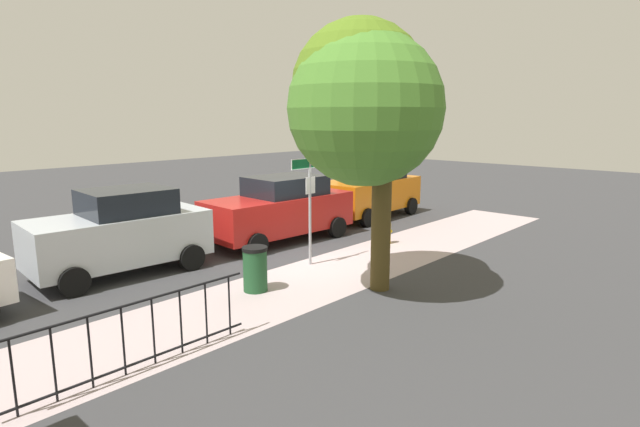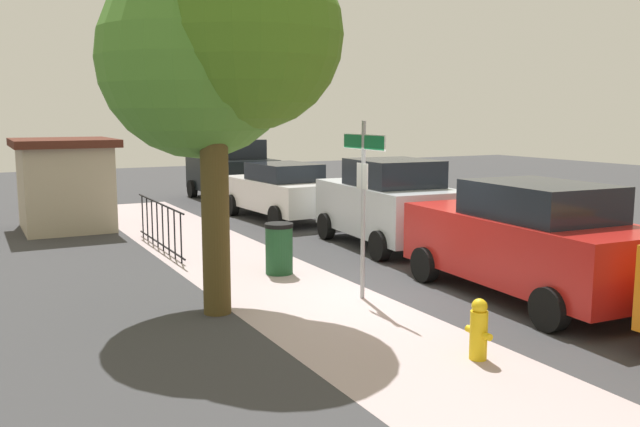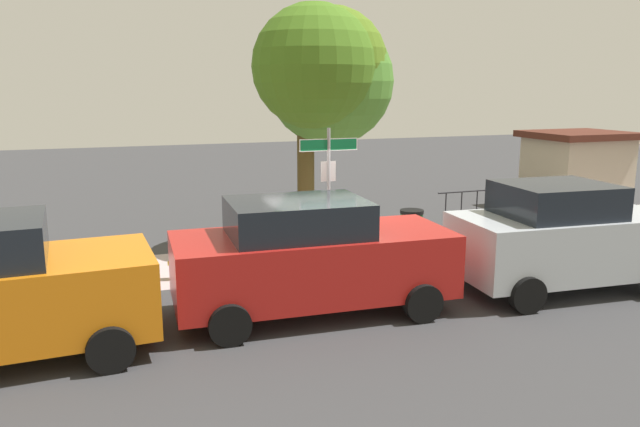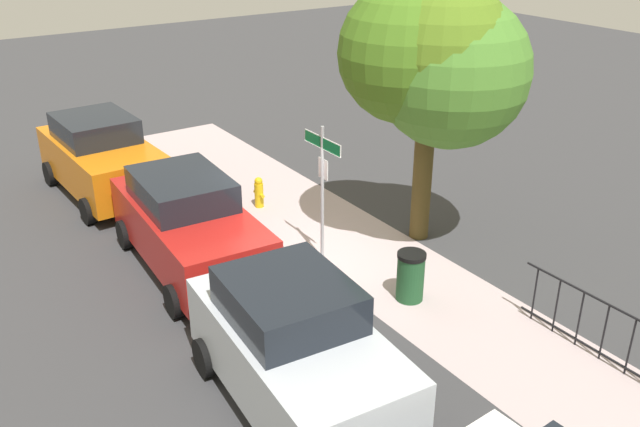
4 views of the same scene
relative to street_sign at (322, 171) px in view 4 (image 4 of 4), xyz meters
The scene contains 10 objects.
ground_plane 2.04m from the street_sign, 88.77° to the right, with size 60.00×60.00×0.00m, color #38383A.
sidewalk_strip 2.97m from the street_sign, 24.10° to the left, with size 24.00×2.60×0.00m, color #B4A0A2.
street_sign is the anchor object (origin of this frame).
shade_tree 3.10m from the street_sign, 71.49° to the left, with size 3.59×3.57×5.64m.
car_orange 6.69m from the street_sign, 155.94° to the right, with size 4.42×2.30×2.01m.
car_red 2.92m from the street_sign, 117.00° to the right, with size 4.70×2.28×1.95m.
car_silver 4.68m from the street_sign, 38.79° to the right, with size 4.16×2.34×2.02m.
iron_fence 6.15m from the street_sign, 18.50° to the left, with size 3.82×0.04×1.07m.
fire_hydrant 3.50m from the street_sign, behind, with size 0.42×0.22×0.78m.
trash_bin 2.75m from the street_sign, 12.53° to the left, with size 0.55×0.55×0.98m.
Camera 4 is at (10.59, -6.71, 6.98)m, focal length 38.37 mm.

